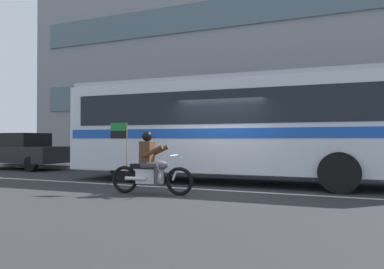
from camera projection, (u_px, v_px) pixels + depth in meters
The scene contains 8 objects.
ground_plane at pixel (220, 187), 10.46m from camera, with size 60.00×60.00×0.00m, color #2B2B2D.
sidewalk_curb at pixel (259, 171), 15.16m from camera, with size 28.00×3.80×0.15m, color #A39E93.
lane_center_stripe at pixel (213, 190), 9.91m from camera, with size 26.60×0.14×0.01m, color silver.
office_building_facade at pixel (270, 55), 17.34m from camera, with size 28.00×0.89×10.63m.
transit_bus at pixel (238, 122), 11.51m from camera, with size 10.81×2.89×3.22m.
motorcycle_with_rider at pixel (151, 167), 9.14m from camera, with size 2.19×0.67×1.78m.
parked_hatchback_downstreet at pixel (23, 150), 16.84m from camera, with size 4.32×1.99×1.64m.
fire_hydrant at pixel (244, 161), 14.14m from camera, with size 0.22×0.30×0.75m.
Camera 1 is at (3.34, -9.96, 1.36)m, focal length 34.64 mm.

